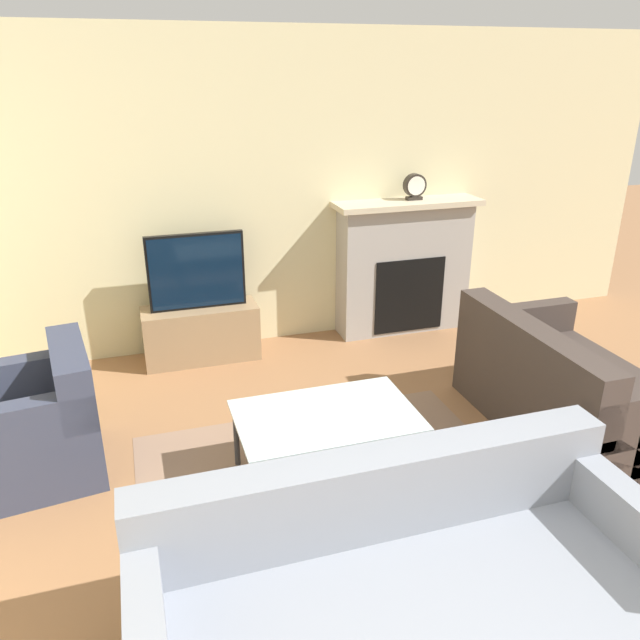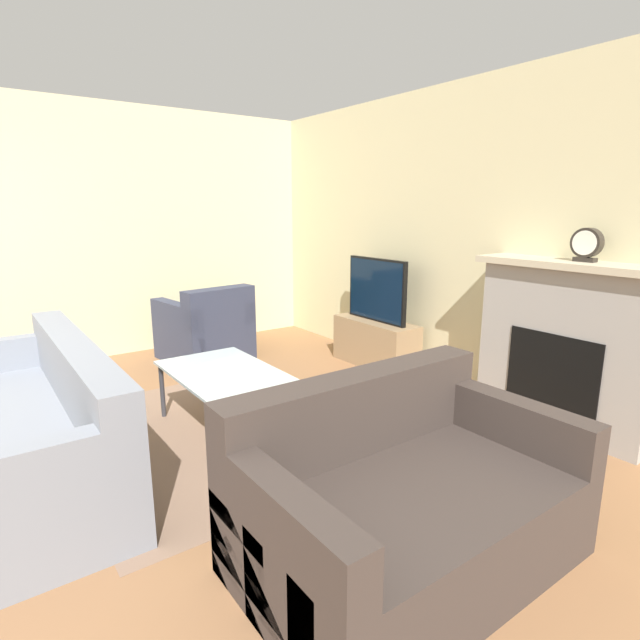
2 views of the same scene
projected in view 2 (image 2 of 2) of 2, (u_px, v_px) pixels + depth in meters
name	position (u px, v px, depth m)	size (l,w,h in m)	color
wall_back	(438.00, 237.00, 4.72)	(8.01, 0.06, 2.70)	beige
wall_left	(120.00, 233.00, 5.44)	(0.06, 7.44, 2.70)	beige
area_rug	(211.00, 432.00, 3.68)	(2.28, 1.89, 0.00)	#896B56
fireplace	(566.00, 343.00, 3.65)	(1.37, 0.37, 1.26)	#9E9993
tv_stand	(376.00, 343.00, 5.21)	(0.97, 0.36, 0.48)	#997A56
tv	(377.00, 290.00, 5.09)	(0.80, 0.06, 0.64)	black
couch_sectional	(24.00, 435.00, 3.01)	(2.21, 0.95, 0.82)	gray
couch_loveseat	(403.00, 501.00, 2.33)	(0.97, 1.54, 0.82)	#3D332D
armchair_by_window	(206.00, 333.00, 5.39)	(0.96, 0.88, 0.82)	#33384C
coffee_table	(224.00, 376.00, 3.66)	(1.08, 0.69, 0.46)	#333338
potted_plant	(231.00, 309.00, 5.99)	(0.43, 0.43, 0.72)	beige
mantel_clock	(587.00, 244.00, 3.44)	(0.20, 0.07, 0.23)	#28231E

